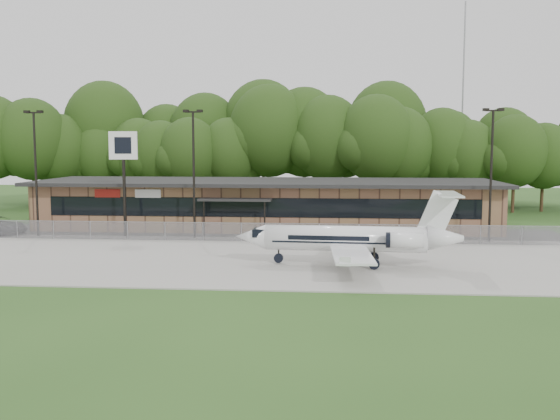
{
  "coord_description": "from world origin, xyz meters",
  "views": [
    {
      "loc": [
        6.01,
        -32.12,
        7.49
      ],
      "look_at": [
        2.25,
        12.0,
        2.84
      ],
      "focal_mm": 40.0,
      "sensor_mm": 36.0,
      "label": 1
    }
  ],
  "objects": [
    {
      "name": "ground",
      "position": [
        0.0,
        0.0,
        0.0
      ],
      "size": [
        160.0,
        160.0,
        0.0
      ],
      "primitive_type": "plane",
      "color": "#294C1B",
      "rests_on": "ground"
    },
    {
      "name": "terminal",
      "position": [
        -0.0,
        23.94,
        2.18
      ],
      "size": [
        41.0,
        11.65,
        4.3
      ],
      "color": "brown",
      "rests_on": "ground"
    },
    {
      "name": "apron",
      "position": [
        0.0,
        8.0,
        0.04
      ],
      "size": [
        64.0,
        18.0,
        0.08
      ],
      "primitive_type": "cube",
      "color": "#9E9B93",
      "rests_on": "ground"
    },
    {
      "name": "parking_lot",
      "position": [
        0.0,
        19.5,
        0.03
      ],
      "size": [
        50.0,
        9.0,
        0.06
      ],
      "primitive_type": "cube",
      "color": "#383835",
      "rests_on": "ground"
    },
    {
      "name": "business_jet",
      "position": [
        7.28,
        5.96,
        1.69
      ],
      "size": [
        14.02,
        12.48,
        4.72
      ],
      "rotation": [
        0.0,
        0.0,
        -0.05
      ],
      "color": "white",
      "rests_on": "ground"
    },
    {
      "name": "light_pole_right",
      "position": [
        18.0,
        16.5,
        5.98
      ],
      "size": [
        1.55,
        0.3,
        10.23
      ],
      "color": "black",
      "rests_on": "ground"
    },
    {
      "name": "pole_sign",
      "position": [
        -10.78,
        16.79,
        6.54
      ],
      "size": [
        2.25,
        0.59,
        8.55
      ],
      "rotation": [
        0.0,
        0.0,
        0.15
      ],
      "color": "black",
      "rests_on": "ground"
    },
    {
      "name": "fence",
      "position": [
        0.0,
        15.0,
        0.78
      ],
      "size": [
        46.0,
        0.04,
        1.52
      ],
      "color": "gray",
      "rests_on": "ground"
    },
    {
      "name": "radio_mast",
      "position": [
        22.0,
        48.0,
        12.5
      ],
      "size": [
        0.2,
        0.2,
        25.0
      ],
      "primitive_type": "cylinder",
      "color": "gray",
      "rests_on": "ground"
    },
    {
      "name": "light_pole_left",
      "position": [
        -18.0,
        16.5,
        5.98
      ],
      "size": [
        1.55,
        0.3,
        10.23
      ],
      "color": "black",
      "rests_on": "ground"
    },
    {
      "name": "treeline",
      "position": [
        0.0,
        42.0,
        7.5
      ],
      "size": [
        72.0,
        12.0,
        15.0
      ],
      "primitive_type": null,
      "color": "#203A12",
      "rests_on": "ground"
    },
    {
      "name": "light_pole_mid",
      "position": [
        -5.0,
        16.5,
        5.98
      ],
      "size": [
        1.55,
        0.3,
        10.23
      ],
      "color": "black",
      "rests_on": "ground"
    }
  ]
}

